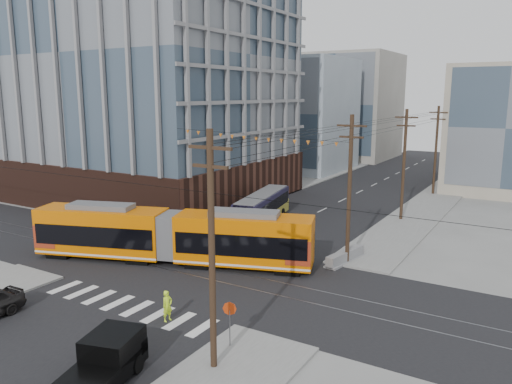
% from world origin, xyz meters
% --- Properties ---
extents(ground, '(160.00, 160.00, 0.00)m').
position_xyz_m(ground, '(0.00, 0.00, 0.00)').
color(ground, slate).
extents(office_building, '(30.00, 25.00, 28.60)m').
position_xyz_m(office_building, '(-22.00, 23.00, 14.30)').
color(office_building, '#381E16').
rests_on(office_building, ground).
extents(bg_bldg_nw_near, '(18.00, 16.00, 18.00)m').
position_xyz_m(bg_bldg_nw_near, '(-17.00, 52.00, 9.00)').
color(bg_bldg_nw_near, '#8C99A5').
rests_on(bg_bldg_nw_near, ground).
extents(bg_bldg_ne_near, '(14.00, 14.00, 16.00)m').
position_xyz_m(bg_bldg_ne_near, '(16.00, 48.00, 8.00)').
color(bg_bldg_ne_near, gray).
rests_on(bg_bldg_ne_near, ground).
extents(bg_bldg_nw_far, '(16.00, 18.00, 20.00)m').
position_xyz_m(bg_bldg_nw_far, '(-14.00, 72.00, 10.00)').
color(bg_bldg_nw_far, gray).
rests_on(bg_bldg_nw_far, ground).
extents(utility_pole_near, '(0.30, 0.30, 11.00)m').
position_xyz_m(utility_pole_near, '(8.50, -6.00, 5.50)').
color(utility_pole_near, black).
rests_on(utility_pole_near, ground).
extents(utility_pole_far, '(0.30, 0.30, 11.00)m').
position_xyz_m(utility_pole_far, '(8.50, 56.00, 5.50)').
color(utility_pole_far, black).
rests_on(utility_pole_far, ground).
extents(streetcar, '(20.91, 9.70, 4.07)m').
position_xyz_m(streetcar, '(-2.88, 4.49, 2.03)').
color(streetcar, '#D66300').
rests_on(streetcar, ground).
extents(city_bus, '(4.34, 10.86, 3.01)m').
position_xyz_m(city_bus, '(-2.84, 17.96, 1.50)').
color(city_bus, '#1B1731').
rests_on(city_bus, ground).
extents(pickup_truck, '(3.57, 6.17, 1.97)m').
position_xyz_m(pickup_truck, '(5.33, -10.21, 0.99)').
color(pickup_truck, black).
rests_on(pickup_truck, ground).
extents(parked_car_silver, '(1.59, 4.21, 1.37)m').
position_xyz_m(parked_car_silver, '(-5.45, 12.14, 0.69)').
color(parked_car_silver, '#979AB0').
rests_on(parked_car_silver, ground).
extents(parked_car_white, '(2.91, 5.56, 1.54)m').
position_xyz_m(parked_car_white, '(-5.12, 17.89, 0.77)').
color(parked_car_white, '#B5B5B5').
rests_on(parked_car_white, ground).
extents(parked_car_grey, '(2.82, 5.01, 1.32)m').
position_xyz_m(parked_car_grey, '(-4.94, 23.82, 0.66)').
color(parked_car_grey, slate).
rests_on(parked_car_grey, ground).
extents(pedestrian, '(0.54, 0.71, 1.76)m').
position_xyz_m(pedestrian, '(3.41, -3.29, 0.88)').
color(pedestrian, '#D0FD27').
rests_on(pedestrian, ground).
extents(stop_sign, '(0.90, 0.90, 2.28)m').
position_xyz_m(stop_sign, '(8.08, -4.04, 1.14)').
color(stop_sign, '#B9310A').
rests_on(stop_sign, ground).
extents(jersey_barrier, '(1.75, 4.46, 0.87)m').
position_xyz_m(jersey_barrier, '(8.30, 11.15, 0.44)').
color(jersey_barrier, gray).
rests_on(jersey_barrier, ground).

